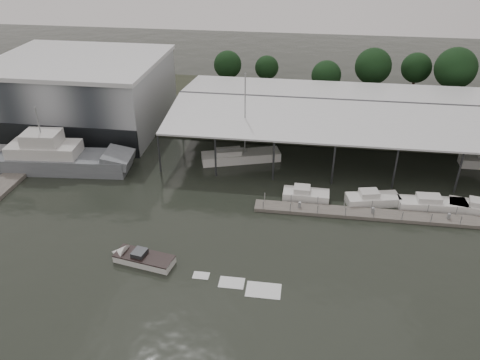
# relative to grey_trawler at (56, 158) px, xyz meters

# --- Properties ---
(ground) EXTENTS (200.00, 200.00, 0.00)m
(ground) POSITION_rel_grey_trawler_xyz_m (25.55, -15.42, -1.58)
(ground) COLOR black
(ground) RESTS_ON ground
(land_strip_far) EXTENTS (140.00, 30.00, 0.30)m
(land_strip_far) POSITION_rel_grey_trawler_xyz_m (25.55, 26.58, -1.48)
(land_strip_far) COLOR #333629
(land_strip_far) RESTS_ON ground
(land_strip_west) EXTENTS (20.00, 40.00, 0.30)m
(land_strip_west) POSITION_rel_grey_trawler_xyz_m (-14.45, 14.58, -1.48)
(land_strip_west) COLOR #333629
(land_strip_west) RESTS_ON ground
(storage_warehouse) EXTENTS (24.50, 20.50, 10.50)m
(storage_warehouse) POSITION_rel_grey_trawler_xyz_m (-2.45, 14.53, 3.71)
(storage_warehouse) COLOR #9FA4AA
(storage_warehouse) RESTS_ON ground
(covered_boat_shed) EXTENTS (58.24, 24.00, 6.96)m
(covered_boat_shed) POSITION_rel_grey_trawler_xyz_m (42.55, 12.58, 4.55)
(covered_boat_shed) COLOR silver
(covered_boat_shed) RESTS_ON ground
(trawler_dock) EXTENTS (3.00, 18.00, 0.50)m
(trawler_dock) POSITION_rel_grey_trawler_xyz_m (-4.45, -1.42, -1.33)
(trawler_dock) COLOR slate
(trawler_dock) RESTS_ON ground
(floating_dock) EXTENTS (28.00, 2.00, 1.40)m
(floating_dock) POSITION_rel_grey_trawler_xyz_m (40.55, -5.42, -1.38)
(floating_dock) COLOR slate
(floating_dock) RESTS_ON ground
(grey_trawler) EXTENTS (19.87, 6.21, 8.84)m
(grey_trawler) POSITION_rel_grey_trawler_xyz_m (0.00, 0.00, 0.00)
(grey_trawler) COLOR slate
(grey_trawler) RESTS_ON ground
(white_sailboat) EXTENTS (10.77, 5.63, 12.24)m
(white_sailboat) POSITION_rel_grey_trawler_xyz_m (23.19, 5.66, -0.94)
(white_sailboat) COLOR silver
(white_sailboat) RESTS_ON ground
(speedboat_underway) EXTENTS (17.32, 5.14, 2.00)m
(speedboat_underway) POSITION_rel_grey_trawler_xyz_m (16.64, -16.50, -1.19)
(speedboat_underway) COLOR silver
(speedboat_underway) RESTS_ON ground
(moored_cruiser_0) EXTENTS (5.36, 2.37, 1.70)m
(moored_cruiser_0) POSITION_rel_grey_trawler_xyz_m (32.15, -2.98, -0.97)
(moored_cruiser_0) COLOR silver
(moored_cruiser_0) RESTS_ON ground
(moored_cruiser_1) EXTENTS (6.34, 3.46, 1.70)m
(moored_cruiser_1) POSITION_rel_grey_trawler_xyz_m (39.76, -2.82, -0.97)
(moored_cruiser_1) COLOR silver
(moored_cruiser_1) RESTS_ON ground
(moored_cruiser_2) EXTENTS (7.59, 2.57, 1.70)m
(moored_cruiser_2) POSITION_rel_grey_trawler_xyz_m (46.29, -2.97, -0.97)
(moored_cruiser_2) COLOR silver
(moored_cruiser_2) RESTS_ON ground
(horizon_tree_line) EXTENTS (68.47, 11.22, 10.21)m
(horizon_tree_line) POSITION_rel_grey_trawler_xyz_m (50.68, 32.22, 4.06)
(horizon_tree_line) COLOR black
(horizon_tree_line) RESTS_ON ground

